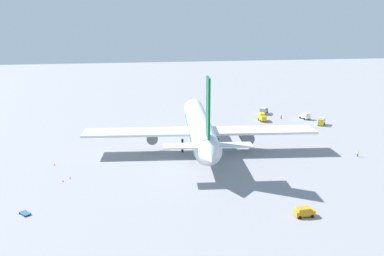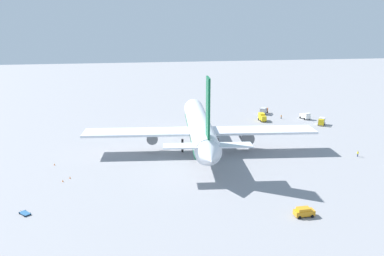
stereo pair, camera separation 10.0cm
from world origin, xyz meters
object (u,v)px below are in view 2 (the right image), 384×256
Objects in this scene: airliner at (200,127)px; baggage_cart_1 at (25,213)px; service_truck_4 at (262,117)px; traffic_cone_2 at (54,164)px; ground_worker_0 at (281,117)px; service_van at (304,212)px; ground_worker_1 at (358,154)px; service_truck_0 at (264,111)px; traffic_cone_1 at (63,181)px; service_truck_3 at (305,116)px; service_truck_2 at (322,121)px; traffic_cone_0 at (70,177)px.

baggage_cart_1 is (-36.99, 45.45, -7.24)m from airliner.
traffic_cone_2 is at bearing 117.77° from service_truck_4.
airliner reaches higher than ground_worker_0.
service_van is 2.47× the size of ground_worker_0.
ground_worker_1 is (-51.40, -3.08, 0.04)m from ground_worker_0.
baggage_cart_1 is (-83.57, 84.00, -1.31)m from service_truck_0.
service_truck_0 reaches higher than traffic_cone_1.
service_truck_0 is 102.54m from traffic_cone_1.
airliner is at bearing -81.74° from traffic_cone_2.
airliner is 50.58m from service_van.
service_truck_3 is at bearing -53.95° from baggage_cart_1.
service_truck_2 is 2.81× the size of ground_worker_1.
ground_worker_0 is (-10.33, -3.90, -0.71)m from service_truck_0.
service_truck_3 is 49.65m from ground_worker_1.
service_truck_0 is at bearing -39.61° from airliner.
baggage_cart_1 is (-71.08, 78.64, -1.41)m from service_truck_4.
service_van is 1.44× the size of baggage_cart_1.
ground_worker_1 is at bearing -76.50° from baggage_cart_1.
service_van is 90.24m from ground_worker_0.
ground_worker_1 reaches higher than traffic_cone_1.
service_truck_0 is at bearing -45.14° from baggage_cart_1.
traffic_cone_2 is at bearing 98.26° from airliner.
service_truck_4 reaches higher than service_van.
service_van is at bearing -127.31° from traffic_cone_2.
service_truck_2 is 9.16× the size of traffic_cone_0.
service_van is 7.72× the size of traffic_cone_1.
service_truck_0 is 11.78× the size of traffic_cone_1.
service_truck_4 is at bearing 156.80° from service_truck_0.
traffic_cone_2 is (-29.50, 97.51, -1.29)m from service_truck_2.
service_truck_3 is at bearing -67.13° from traffic_cone_2.
ground_worker_0 is 3.13× the size of traffic_cone_1.
traffic_cone_0 reaches higher than baggage_cart_1.
service_truck_4 is at bearing -62.23° from traffic_cone_2.
ground_worker_1 is at bearing -165.94° from service_truck_4.
service_truck_0 is 98.91m from service_van.
ground_worker_0 reaches higher than traffic_cone_1.
service_van is (-48.70, -12.03, -6.48)m from airliner.
service_truck_3 is 120.73m from baggage_cart_1.
service_van reaches higher than ground_worker_1.
service_truck_4 reaches higher than baggage_cart_1.
ground_worker_1 is at bearing 167.61° from service_truck_2.
baggage_cart_1 is at bearing 161.85° from traffic_cone_1.
service_truck_2 is 100.73m from traffic_cone_0.
service_truck_4 is at bearing -47.89° from baggage_cart_1.
airliner is at bearing 123.14° from service_truck_3.
service_truck_0 reaches higher than ground_worker_0.
traffic_cone_0 and traffic_cone_1 have the same top height.
service_truck_2 is 1.19× the size of service_van.
service_truck_2 reaches higher than baggage_cart_1.
service_van is (-95.29, 26.52, -0.55)m from service_truck_0.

